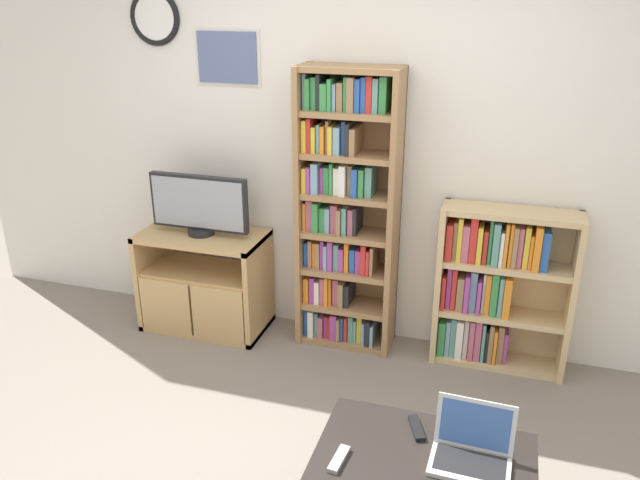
{
  "coord_description": "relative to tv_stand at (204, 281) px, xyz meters",
  "views": [
    {
      "loc": [
        0.91,
        -2.12,
        2.25
      ],
      "look_at": [
        -0.04,
        0.92,
        0.97
      ],
      "focal_mm": 35.0,
      "sensor_mm": 36.0,
      "label": 1
    }
  ],
  "objects": [
    {
      "name": "wall_back",
      "position": [
        1.02,
        0.3,
        0.95
      ],
      "size": [
        6.01,
        0.09,
        2.6
      ],
      "color": "silver",
      "rests_on": "ground_plane"
    },
    {
      "name": "tv_stand",
      "position": [
        0.0,
        0.0,
        0.0
      ],
      "size": [
        0.86,
        0.46,
        0.71
      ],
      "color": "tan",
      "rests_on": "ground_plane"
    },
    {
      "name": "bookshelf_tall",
      "position": [
        0.97,
        0.13,
        0.57
      ],
      "size": [
        0.63,
        0.29,
        1.84
      ],
      "color": "#9E754C",
      "rests_on": "ground_plane"
    },
    {
      "name": "laptop",
      "position": [
        1.93,
        -1.38,
        0.16
      ],
      "size": [
        0.33,
        0.26,
        0.23
      ],
      "rotation": [
        0.0,
        0.0,
        -0.03
      ],
      "color": "#B7BABC",
      "rests_on": "coffee_table"
    },
    {
      "name": "bookshelf_short",
      "position": [
        1.94,
        0.14,
        0.18
      ],
      "size": [
        0.82,
        0.26,
        1.05
      ],
      "color": "tan",
      "rests_on": "ground_plane"
    },
    {
      "name": "remote_near_laptop",
      "position": [
        1.42,
        -1.55,
        0.11
      ],
      "size": [
        0.06,
        0.16,
        0.02
      ],
      "rotation": [
        0.0,
        0.0,
        3.05
      ],
      "color": "#99999E",
      "rests_on": "coffee_table"
    },
    {
      "name": "remote_far_from_laptop",
      "position": [
        1.69,
        -1.26,
        0.11
      ],
      "size": [
        0.1,
        0.16,
        0.02
      ],
      "rotation": [
        0.0,
        0.0,
        3.52
      ],
      "color": "black",
      "rests_on": "coffee_table"
    },
    {
      "name": "television",
      "position": [
        0.0,
        0.01,
        0.56
      ],
      "size": [
        0.69,
        0.18,
        0.41
      ],
      "color": "black",
      "rests_on": "tv_stand"
    },
    {
      "name": "coffee_table",
      "position": [
        1.75,
        -1.43,
        0.05
      ],
      "size": [
        0.9,
        0.6,
        0.45
      ],
      "color": "black",
      "rests_on": "ground_plane"
    }
  ]
}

